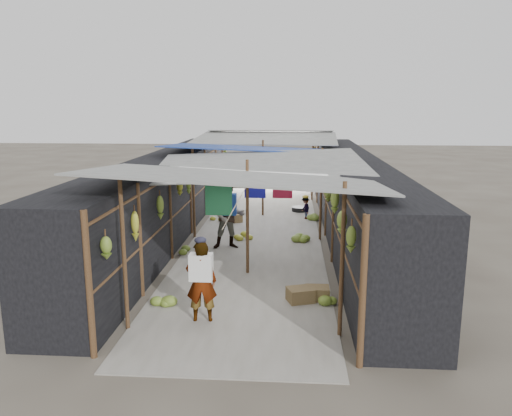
% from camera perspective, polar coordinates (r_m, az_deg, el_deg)
% --- Properties ---
extents(ground, '(80.00, 80.00, 0.00)m').
position_cam_1_polar(ground, '(8.70, -2.74, -13.98)').
color(ground, '#6B6356').
rests_on(ground, ground).
extents(aisle_slab, '(3.60, 16.00, 0.02)m').
position_cam_1_polar(aisle_slab, '(14.80, 0.22, -2.97)').
color(aisle_slab, '#9E998E').
rests_on(aisle_slab, ground).
extents(stall_left, '(1.40, 15.00, 2.30)m').
position_cam_1_polar(stall_left, '(14.97, -10.15, 1.49)').
color(stall_left, black).
rests_on(stall_left, ground).
extents(stall_right, '(1.40, 15.00, 2.30)m').
position_cam_1_polar(stall_right, '(14.62, 10.84, 1.21)').
color(stall_right, black).
rests_on(stall_right, ground).
extents(crate_near, '(0.58, 0.53, 0.29)m').
position_cam_1_polar(crate_near, '(9.87, 5.09, -9.89)').
color(crate_near, olive).
rests_on(crate_near, ground).
extents(crate_mid, '(0.46, 0.37, 0.28)m').
position_cam_1_polar(crate_mid, '(9.99, 7.01, -9.68)').
color(crate_mid, olive).
rests_on(crate_mid, ground).
extents(crate_back, '(0.55, 0.51, 0.28)m').
position_cam_1_polar(crate_back, '(16.22, -2.45, -1.19)').
color(crate_back, olive).
rests_on(crate_back, ground).
extents(black_basin, '(0.57, 0.57, 0.17)m').
position_cam_1_polar(black_basin, '(17.92, 5.01, -0.15)').
color(black_basin, black).
rests_on(black_basin, ground).
extents(vendor_elderly, '(0.57, 0.40, 1.48)m').
position_cam_1_polar(vendor_elderly, '(8.86, -6.26, -8.35)').
color(vendor_elderly, silver).
rests_on(vendor_elderly, ground).
extents(shopper_blue, '(0.97, 0.82, 1.77)m').
position_cam_1_polar(shopper_blue, '(13.17, -3.12, -0.94)').
color(shopper_blue, '#2035A1').
rests_on(shopper_blue, ground).
extents(vendor_seated, '(0.44, 0.56, 0.77)m').
position_cam_1_polar(vendor_seated, '(16.67, 5.67, -0.03)').
color(vendor_seated, '#534D48').
rests_on(vendor_seated, ground).
extents(market_canopy, '(5.62, 15.20, 2.77)m').
position_cam_1_polar(market_canopy, '(14.69, 0.41, 6.44)').
color(market_canopy, brown).
rests_on(market_canopy, ground).
extents(hanging_bananas, '(3.95, 14.13, 0.84)m').
position_cam_1_polar(hanging_bananas, '(14.40, 1.09, 3.28)').
color(hanging_bananas, olive).
rests_on(hanging_bananas, ground).
extents(floor_bananas, '(3.80, 10.36, 0.34)m').
position_cam_1_polar(floor_bananas, '(14.45, -1.64, -2.75)').
color(floor_bananas, olive).
rests_on(floor_bananas, ground).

